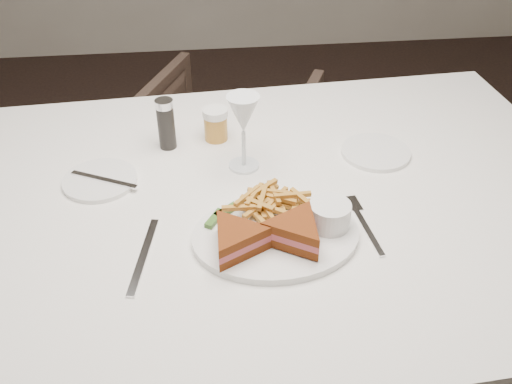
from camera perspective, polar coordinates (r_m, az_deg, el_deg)
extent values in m
plane|color=black|center=(1.83, -12.95, -18.22)|extent=(5.00, 5.00, 0.00)
cube|color=white|center=(1.45, -0.22, -12.38)|extent=(1.56, 1.09, 0.75)
imported|color=#433229|center=(2.18, -2.92, 4.45)|extent=(0.78, 0.76, 0.62)
ellipsoid|color=white|center=(1.09, 1.98, -4.38)|extent=(0.33, 0.27, 0.01)
cube|color=silver|center=(1.07, -11.18, -6.27)|extent=(0.05, 0.20, 0.00)
cylinder|color=white|center=(1.28, -15.34, 1.16)|extent=(0.16, 0.16, 0.01)
cylinder|color=white|center=(1.36, 11.88, 3.93)|extent=(0.16, 0.16, 0.01)
cylinder|color=black|center=(1.34, -8.98, 6.73)|extent=(0.04, 0.04, 0.12)
cylinder|color=#BB7F2C|center=(1.37, -4.05, 6.77)|extent=(0.06, 0.06, 0.08)
cube|color=#365F21|center=(1.13, -3.00, -1.90)|extent=(0.05, 0.05, 0.01)
cube|color=#365F21|center=(1.11, -4.15, -2.67)|extent=(0.04, 0.06, 0.01)
cylinder|color=white|center=(1.09, 7.38, -2.28)|extent=(0.08, 0.08, 0.05)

